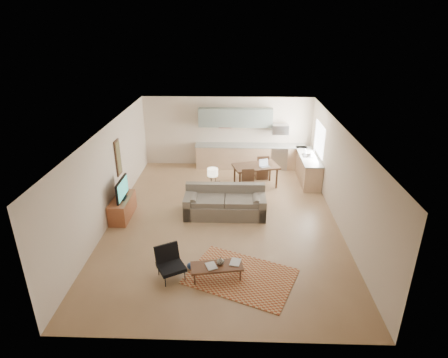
{
  "coord_description": "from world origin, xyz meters",
  "views": [
    {
      "loc": [
        0.33,
        -9.59,
        5.42
      ],
      "look_at": [
        0.0,
        0.3,
        1.15
      ],
      "focal_mm": 30.0,
      "sensor_mm": 36.0,
      "label": 1
    }
  ],
  "objects_px": {
    "console_table": "(213,194)",
    "dining_table": "(255,176)",
    "coffee_table": "(217,272)",
    "sofa": "(225,202)",
    "armchair": "(171,264)",
    "tv_credenza": "(122,208)"
  },
  "relations": [
    {
      "from": "tv_credenza",
      "to": "console_table",
      "type": "distance_m",
      "value": 2.77
    },
    {
      "from": "tv_credenza",
      "to": "armchair",
      "type": "bearing_deg",
      "value": -55.7
    },
    {
      "from": "tv_credenza",
      "to": "dining_table",
      "type": "bearing_deg",
      "value": 30.16
    },
    {
      "from": "coffee_table",
      "to": "armchair",
      "type": "bearing_deg",
      "value": 171.15
    },
    {
      "from": "armchair",
      "to": "tv_credenza",
      "type": "relative_size",
      "value": 0.57
    },
    {
      "from": "coffee_table",
      "to": "armchair",
      "type": "relative_size",
      "value": 1.59
    },
    {
      "from": "coffee_table",
      "to": "dining_table",
      "type": "height_order",
      "value": "dining_table"
    },
    {
      "from": "armchair",
      "to": "tv_credenza",
      "type": "bearing_deg",
      "value": 94.76
    },
    {
      "from": "console_table",
      "to": "dining_table",
      "type": "xyz_separation_m",
      "value": [
        1.39,
        1.39,
        0.05
      ]
    },
    {
      "from": "tv_credenza",
      "to": "dining_table",
      "type": "xyz_separation_m",
      "value": [
        4.0,
        2.33,
        0.08
      ]
    },
    {
      "from": "armchair",
      "to": "sofa",
      "type": "bearing_deg",
      "value": 39.97
    },
    {
      "from": "console_table",
      "to": "dining_table",
      "type": "bearing_deg",
      "value": 25.83
    },
    {
      "from": "coffee_table",
      "to": "tv_credenza",
      "type": "height_order",
      "value": "tv_credenza"
    },
    {
      "from": "sofa",
      "to": "console_table",
      "type": "relative_size",
      "value": 3.69
    },
    {
      "from": "tv_credenza",
      "to": "console_table",
      "type": "xyz_separation_m",
      "value": [
        2.61,
        0.94,
        0.04
      ]
    },
    {
      "from": "tv_credenza",
      "to": "console_table",
      "type": "relative_size",
      "value": 1.93
    },
    {
      "from": "coffee_table",
      "to": "dining_table",
      "type": "xyz_separation_m",
      "value": [
        1.08,
        5.09,
        0.21
      ]
    },
    {
      "from": "tv_credenza",
      "to": "coffee_table",
      "type": "bearing_deg",
      "value": -43.48
    },
    {
      "from": "tv_credenza",
      "to": "sofa",
      "type": "bearing_deg",
      "value": 3.87
    },
    {
      "from": "coffee_table",
      "to": "tv_credenza",
      "type": "relative_size",
      "value": 0.9
    },
    {
      "from": "armchair",
      "to": "tv_credenza",
      "type": "height_order",
      "value": "armchair"
    },
    {
      "from": "coffee_table",
      "to": "tv_credenza",
      "type": "xyz_separation_m",
      "value": [
        -2.92,
        2.77,
        0.12
      ]
    }
  ]
}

